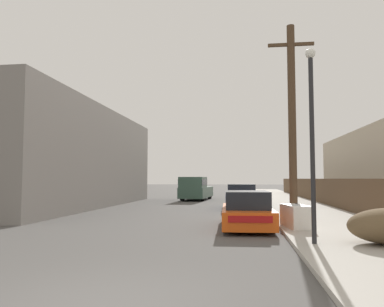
# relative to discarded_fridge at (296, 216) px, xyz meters

# --- Properties ---
(sidewalk_curb) EXTENTS (4.20, 63.00, 0.12)m
(sidewalk_curb) POSITION_rel_discarded_fridge_xyz_m (1.57, 15.34, -0.43)
(sidewalk_curb) COLOR #ADA89E
(sidewalk_curb) RESTS_ON ground
(discarded_fridge) EXTENTS (0.92, 1.68, 0.77)m
(discarded_fridge) POSITION_rel_discarded_fridge_xyz_m (0.00, 0.00, 0.00)
(discarded_fridge) COLOR white
(discarded_fridge) RESTS_ON sidewalk_curb
(parked_sports_car_red) EXTENTS (1.87, 4.56, 1.32)m
(parked_sports_car_red) POSITION_rel_discarded_fridge_xyz_m (-1.64, 0.53, 0.10)
(parked_sports_car_red) COLOR #E05114
(parked_sports_car_red) RESTS_ON ground
(car_parked_mid) EXTENTS (1.94, 4.55, 1.44)m
(car_parked_mid) POSITION_rel_discarded_fridge_xyz_m (-1.86, 9.03, 0.18)
(car_parked_mid) COLOR #2D478C
(car_parked_mid) RESTS_ON ground
(pickup_truck) EXTENTS (2.35, 5.72, 1.89)m
(pickup_truck) POSITION_rel_discarded_fridge_xyz_m (-5.57, 17.50, 0.45)
(pickup_truck) COLOR #385647
(pickup_truck) RESTS_ON ground
(utility_pole) EXTENTS (1.80, 0.30, 7.77)m
(utility_pole) POSITION_rel_discarded_fridge_xyz_m (0.19, 1.95, 3.62)
(utility_pole) COLOR #4C3826
(utility_pole) RESTS_ON sidewalk_curb
(street_lamp) EXTENTS (0.26, 0.26, 5.02)m
(street_lamp) POSITION_rel_discarded_fridge_xyz_m (-0.00, -3.20, 2.52)
(street_lamp) COLOR #232326
(street_lamp) RESTS_ON sidewalk_curb
(wooden_fence) EXTENTS (0.08, 44.88, 1.63)m
(wooden_fence) POSITION_rel_discarded_fridge_xyz_m (3.52, 13.00, 0.45)
(wooden_fence) COLOR brown
(wooden_fence) RESTS_ON sidewalk_curb
(building_left_block) EXTENTS (7.00, 18.87, 6.15)m
(building_left_block) POSITION_rel_discarded_fridge_xyz_m (-13.47, 9.46, 2.58)
(building_left_block) COLOR gray
(building_left_block) RESTS_ON ground
(pedestrian) EXTENTS (0.34, 0.34, 1.82)m
(pedestrian) POSITION_rel_discarded_fridge_xyz_m (1.60, 12.06, 0.57)
(pedestrian) COLOR #282D42
(pedestrian) RESTS_ON sidewalk_curb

